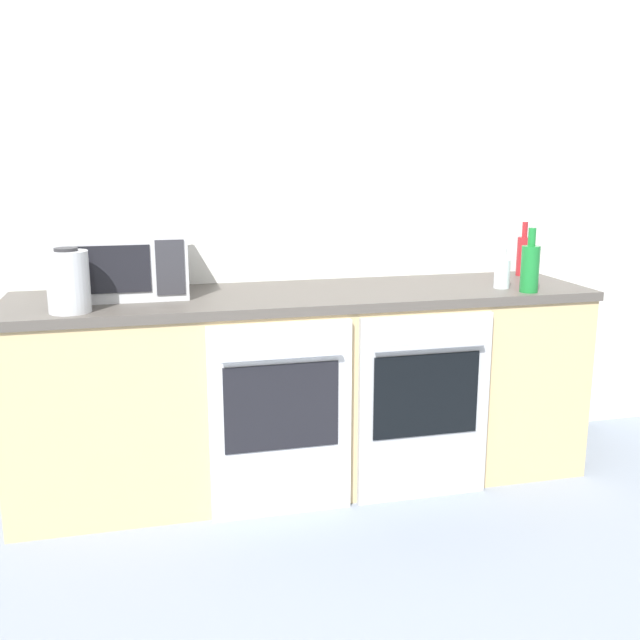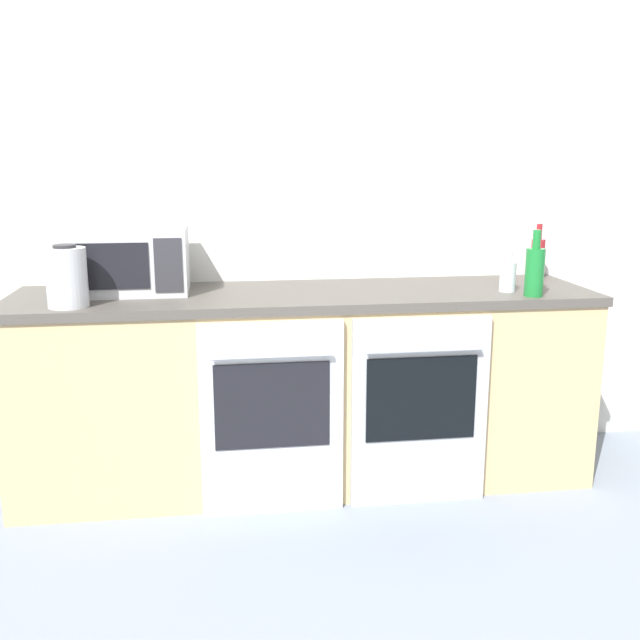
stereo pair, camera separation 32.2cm
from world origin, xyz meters
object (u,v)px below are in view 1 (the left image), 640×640
Objects in this scene: bottle_green at (530,267)px; oven_right at (424,407)px; bottle_clear at (502,273)px; microwave at (123,264)px; oven_left at (281,419)px; bottle_red at (523,255)px; kettle at (68,281)px.

oven_right is at bearing -170.04° from bottle_green.
microwave is at bearing 173.30° from bottle_clear.
oven_right is 1.43m from microwave.
oven_left is at bearing -34.28° from microwave.
bottle_green is at bearing 4.52° from oven_left.
bottle_red is 0.41m from bottle_clear.
kettle is at bearing 178.96° from bottle_green.
bottle_green is at bearing -115.99° from bottle_red.
oven_right is (0.63, 0.00, 0.00)m from oven_left.
oven_left is at bearing -8.95° from kettle.
microwave reaches higher than oven_left.
kettle is at bearing 174.96° from oven_right.
kettle reaches higher than oven_left.
bottle_clear is (-0.28, -0.30, -0.04)m from bottle_red.
bottle_red is 1.49× the size of bottle_clear.
bottle_red is 0.47m from bottle_green.
bottle_clear is at bearing 25.42° from oven_right.
oven_left is 4.56× the size of bottle_clear.
bottle_green is (-0.21, -0.43, 0.01)m from bottle_red.
microwave is 2.90× the size of bottle_clear.
bottle_green is 1.57× the size of bottle_clear.
microwave is 1.95m from bottle_red.
oven_right is at bearing -154.58° from bottle_clear.
bottle_red reaches higher than kettle.
oven_right is 2.90× the size of bottle_green.
bottle_red is at bearing 64.01° from bottle_green.
kettle is at bearing -125.20° from microwave.
microwave is 2.11× the size of kettle.
bottle_red is at bearing 3.16° from microwave.
kettle is (-2.15, -0.39, 0.01)m from bottle_red.
microwave reaches higher than bottle_red.
oven_left is 3.32× the size of kettle.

